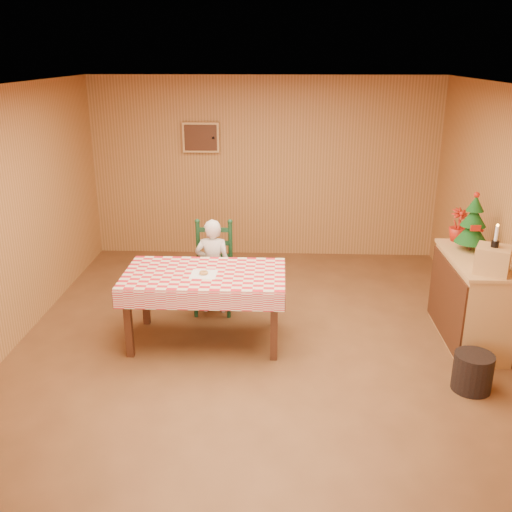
{
  "coord_description": "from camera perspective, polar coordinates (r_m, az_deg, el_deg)",
  "views": [
    {
      "loc": [
        0.23,
        -5.21,
        2.89
      ],
      "look_at": [
        0.0,
        0.2,
        0.95
      ],
      "focal_mm": 40.0,
      "sensor_mm": 36.0,
      "label": 1
    }
  ],
  "objects": [
    {
      "name": "ground",
      "position": [
        5.96,
        -0.08,
        -9.29
      ],
      "size": [
        6.0,
        6.0,
        0.0
      ],
      "primitive_type": "plane",
      "color": "brown",
      "rests_on": "ground"
    },
    {
      "name": "cabin_walls",
      "position": [
        5.84,
        0.12,
        9.22
      ],
      "size": [
        5.1,
        6.05,
        2.65
      ],
      "color": "#AA743D",
      "rests_on": "ground"
    },
    {
      "name": "dining_table",
      "position": [
        5.87,
        -5.16,
        -2.41
      ],
      "size": [
        1.66,
        0.96,
        0.77
      ],
      "color": "#472313",
      "rests_on": "ground"
    },
    {
      "name": "ladder_chair",
      "position": [
        6.66,
        -4.25,
        -1.33
      ],
      "size": [
        0.44,
        0.4,
        1.08
      ],
      "color": "black",
      "rests_on": "ground"
    },
    {
      "name": "seated_child",
      "position": [
        6.59,
        -4.32,
        -1.03
      ],
      "size": [
        0.41,
        0.27,
        1.12
      ],
      "primitive_type": "imported",
      "rotation": [
        0.0,
        0.0,
        3.14
      ],
      "color": "silver",
      "rests_on": "ground"
    },
    {
      "name": "napkin",
      "position": [
        5.79,
        -5.25,
        -1.83
      ],
      "size": [
        0.27,
        0.27,
        0.0
      ],
      "primitive_type": "cube",
      "rotation": [
        0.0,
        0.0,
        -0.03
      ],
      "color": "white",
      "rests_on": "dining_table"
    },
    {
      "name": "donut",
      "position": [
        5.78,
        -5.26,
        -1.67
      ],
      "size": [
        0.1,
        0.1,
        0.03
      ],
      "primitive_type": "torus",
      "rotation": [
        0.0,
        0.0,
        -0.04
      ],
      "color": "#C18945",
      "rests_on": "napkin"
    },
    {
      "name": "shelf_unit",
      "position": [
        6.34,
        20.66,
        -4.09
      ],
      "size": [
        0.54,
        1.24,
        0.93
      ],
      "color": "tan",
      "rests_on": "ground"
    },
    {
      "name": "crate",
      "position": [
        5.79,
        22.59,
        -0.33
      ],
      "size": [
        0.4,
        0.4,
        0.25
      ],
      "primitive_type": "cube",
      "rotation": [
        0.0,
        0.0,
        -0.43
      ],
      "color": "tan",
      "rests_on": "shelf_unit"
    },
    {
      "name": "christmas_tree",
      "position": [
        6.33,
        20.87,
        3.01
      ],
      "size": [
        0.34,
        0.34,
        0.62
      ],
      "color": "#472313",
      "rests_on": "shelf_unit"
    },
    {
      "name": "flower_arrangement",
      "position": [
        6.61,
        19.59,
        2.94
      ],
      "size": [
        0.26,
        0.26,
        0.36
      ],
      "primitive_type": "imported",
      "rotation": [
        0.0,
        0.0,
        0.34
      ],
      "color": "#A81C0F",
      "rests_on": "shelf_unit"
    },
    {
      "name": "candle_set",
      "position": [
        5.73,
        22.83,
        1.46
      ],
      "size": [
        0.07,
        0.07,
        0.22
      ],
      "color": "black",
      "rests_on": "crate"
    },
    {
      "name": "storage_bin",
      "position": [
        5.58,
        20.84,
        -10.79
      ],
      "size": [
        0.47,
        0.47,
        0.35
      ],
      "primitive_type": "cylinder",
      "rotation": [
        0.0,
        0.0,
        -0.43
      ],
      "color": "black",
      "rests_on": "ground"
    }
  ]
}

